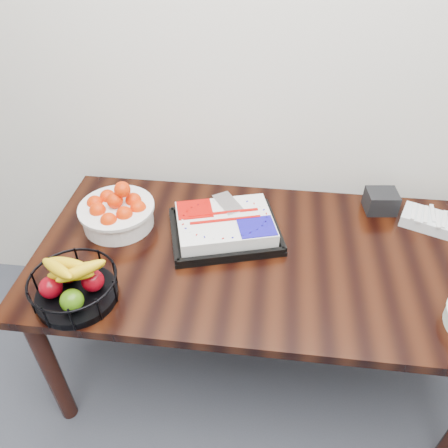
# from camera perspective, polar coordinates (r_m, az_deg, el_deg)

# --- Properties ---
(table) EXTENTS (1.80, 0.90, 0.75)m
(table) POSITION_cam_1_polar(r_m,az_deg,el_deg) (1.80, 4.86, -5.75)
(table) COLOR black
(table) RESTS_ON ground
(cake_tray) EXTENTS (0.52, 0.45, 0.09)m
(cake_tray) POSITION_cam_1_polar(r_m,az_deg,el_deg) (1.79, 0.12, -0.33)
(cake_tray) COLOR black
(cake_tray) RESTS_ON table
(tangerine_bowl) EXTENTS (0.31, 0.31, 0.20)m
(tangerine_bowl) POSITION_cam_1_polar(r_m,az_deg,el_deg) (1.87, -13.88, 2.03)
(tangerine_bowl) COLOR white
(tangerine_bowl) RESTS_ON table
(fruit_basket) EXTENTS (0.30, 0.30, 0.16)m
(fruit_basket) POSITION_cam_1_polar(r_m,az_deg,el_deg) (1.61, -19.00, -7.57)
(fruit_basket) COLOR black
(fruit_basket) RESTS_ON table
(fork_bag) EXTENTS (0.24, 0.20, 0.06)m
(fork_bag) POSITION_cam_1_polar(r_m,az_deg,el_deg) (2.04, 24.99, 0.53)
(fork_bag) COLOR silver
(fork_bag) RESTS_ON table
(napkin_box) EXTENTS (0.14, 0.13, 0.09)m
(napkin_box) POSITION_cam_1_polar(r_m,az_deg,el_deg) (2.04, 19.81, 2.83)
(napkin_box) COLOR black
(napkin_box) RESTS_ON table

